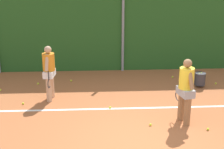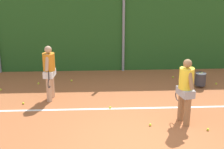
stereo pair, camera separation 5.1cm
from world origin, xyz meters
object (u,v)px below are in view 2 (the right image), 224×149
(tennis_ball_3, at_px, (23,103))
(tennis_ball_8, at_px, (208,129))
(ball_hopper, at_px, (200,79))
(tennis_ball_1, at_px, (1,90))
(tennis_ball_2, at_px, (38,83))
(tennis_ball_0, at_px, (216,84))
(player_foreground_near, at_px, (186,88))
(tennis_ball_9, at_px, (72,81))
(tennis_ball_4, at_px, (150,125))
(tennis_ball_7, at_px, (110,107))
(tennis_ball_6, at_px, (173,77))
(player_midcourt, at_px, (49,70))

(tennis_ball_3, xyz_separation_m, tennis_ball_8, (5.06, -1.89, 0.00))
(ball_hopper, relative_size, tennis_ball_1, 7.78)
(tennis_ball_1, relative_size, tennis_ball_2, 1.00)
(tennis_ball_0, bearing_deg, tennis_ball_3, -167.84)
(tennis_ball_3, bearing_deg, tennis_ball_8, -20.53)
(player_foreground_near, height_order, tennis_ball_1, player_foreground_near)
(tennis_ball_1, distance_m, tennis_ball_9, 2.43)
(tennis_ball_1, bearing_deg, ball_hopper, 0.04)
(tennis_ball_0, distance_m, tennis_ball_9, 5.11)
(tennis_ball_0, distance_m, tennis_ball_8, 3.54)
(tennis_ball_4, height_order, tennis_ball_7, same)
(tennis_ball_7, height_order, tennis_ball_9, same)
(tennis_ball_6, height_order, tennis_ball_7, same)
(tennis_ball_6, relative_size, tennis_ball_8, 1.00)
(tennis_ball_4, bearing_deg, tennis_ball_1, 149.25)
(tennis_ball_0, bearing_deg, tennis_ball_4, -133.38)
(ball_hopper, height_order, tennis_ball_1, ball_hopper)
(tennis_ball_3, relative_size, tennis_ball_6, 1.00)
(tennis_ball_2, bearing_deg, player_midcourt, -65.63)
(tennis_ball_2, distance_m, tennis_ball_3, 1.71)
(tennis_ball_4, bearing_deg, tennis_ball_8, -12.84)
(player_midcourt, xyz_separation_m, tennis_ball_1, (-1.77, 0.80, -0.92))
(tennis_ball_4, bearing_deg, tennis_ball_7, 131.58)
(tennis_ball_6, distance_m, tennis_ball_9, 3.73)
(player_midcourt, height_order, ball_hopper, player_midcourt)
(ball_hopper, distance_m, tennis_ball_2, 5.61)
(ball_hopper, xyz_separation_m, tennis_ball_6, (-0.72, 0.95, -0.26))
(tennis_ball_6, bearing_deg, tennis_ball_1, -171.00)
(tennis_ball_2, relative_size, tennis_ball_6, 1.00)
(tennis_ball_4, relative_size, tennis_ball_6, 1.00)
(tennis_ball_0, distance_m, tennis_ball_7, 4.20)
(tennis_ball_0, height_order, tennis_ball_2, same)
(player_midcourt, relative_size, tennis_ball_3, 25.90)
(tennis_ball_0, xyz_separation_m, tennis_ball_2, (-6.22, 0.32, 0.00))
(player_foreground_near, distance_m, player_midcourt, 4.15)
(tennis_ball_8, bearing_deg, tennis_ball_0, 67.57)
(tennis_ball_0, xyz_separation_m, tennis_ball_7, (-3.80, -1.81, 0.00))
(player_foreground_near, height_order, player_midcourt, player_foreground_near)
(tennis_ball_1, xyz_separation_m, tennis_ball_4, (4.60, -2.74, 0.00))
(tennis_ball_2, height_order, tennis_ball_6, same)
(tennis_ball_8, relative_size, tennis_ball_9, 1.00)
(tennis_ball_0, bearing_deg, tennis_ball_8, -112.43)
(tennis_ball_1, relative_size, tennis_ball_4, 1.00)
(player_foreground_near, distance_m, ball_hopper, 2.95)
(tennis_ball_4, distance_m, tennis_ball_7, 1.52)
(tennis_ball_8, bearing_deg, player_foreground_near, 136.99)
(player_midcourt, bearing_deg, tennis_ball_8, 68.96)
(ball_hopper, bearing_deg, player_foreground_near, -115.47)
(tennis_ball_2, bearing_deg, tennis_ball_9, 11.75)
(tennis_ball_1, bearing_deg, tennis_ball_9, 18.50)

